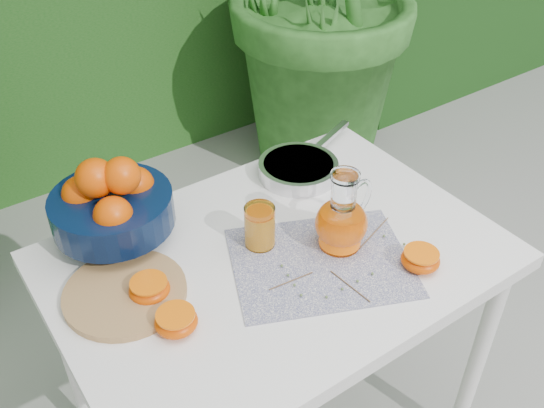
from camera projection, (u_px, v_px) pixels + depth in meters
white_table at (277, 279)px, 1.43m from camera, size 1.00×0.70×0.75m
placemat at (321, 262)px, 1.36m from camera, size 0.48×0.44×0.00m
cutting_board at (125, 293)px, 1.27m from camera, size 0.31×0.31×0.02m
fruit_bowl at (111, 203)px, 1.37m from camera, size 0.35×0.35×0.22m
juice_pitcher at (342, 221)px, 1.36m from camera, size 0.18×0.14×0.20m
juice_tumbler at (260, 227)px, 1.37m from camera, size 0.09×0.09×0.10m
saute_pan at (299, 168)px, 1.62m from camera, size 0.39×0.28×0.04m
orange_halves at (253, 288)px, 1.26m from camera, size 0.63×0.36×0.04m
thyme_sprigs at (341, 264)px, 1.34m from camera, size 0.38×0.24×0.01m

